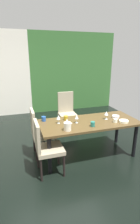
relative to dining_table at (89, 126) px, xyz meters
name	(u,v)px	position (x,y,z in m)	size (l,w,h in m)	color
ground_plane	(65,157)	(-0.46, 0.08, -0.66)	(5.47, 6.33, 0.02)	black
garden_window_panel	(73,73)	(0.75, 3.20, 0.70)	(3.06, 0.10, 2.72)	#33632E
dining_table	(89,126)	(0.00, 0.00, 0.00)	(1.91, 0.84, 0.74)	#4F3B20
chair_head_far	(67,110)	(-0.04, 1.36, -0.09)	(0.44, 0.45, 1.04)	tan
chair_left_far	(40,131)	(-0.92, 0.30, -0.12)	(0.45, 0.44, 0.98)	tan
chair_left_near	(45,146)	(-0.92, -0.30, -0.12)	(0.45, 0.44, 0.95)	tan
wine_glass_near_window	(67,121)	(-0.48, -0.12, 0.20)	(0.07, 0.07, 0.15)	silver
wine_glass_east	(77,117)	(-0.26, 0.01, 0.20)	(0.07, 0.07, 0.16)	silver
wine_glass_corner	(58,117)	(-0.59, 0.09, 0.20)	(0.07, 0.07, 0.16)	silver
wine_glass_center	(106,113)	(0.37, 0.02, 0.20)	(0.08, 0.08, 0.16)	silver
serving_bowl_south	(116,117)	(0.60, 0.03, 0.11)	(0.15, 0.15, 0.05)	white
serving_bowl_rear	(124,121)	(0.61, -0.24, 0.10)	(0.18, 0.18, 0.04)	#EFEBC9
cup_north	(93,124)	(-0.04, -0.24, 0.13)	(0.08, 0.08, 0.09)	#236E63
cup_front	(44,119)	(-0.83, 0.29, 0.13)	(0.08, 0.08, 0.09)	#234D9B
cup_near_shelf	(115,121)	(0.45, -0.20, 0.12)	(0.07, 0.07, 0.07)	white
cup_left	(66,118)	(-0.41, 0.22, 0.13)	(0.08, 0.08, 0.09)	#AB8A1E
pitcher_west	(68,126)	(-0.52, -0.27, 0.16)	(0.14, 0.13, 0.14)	silver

